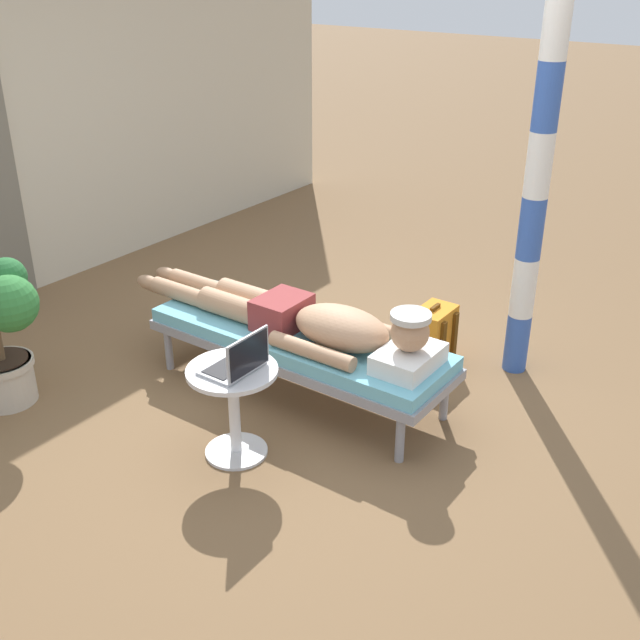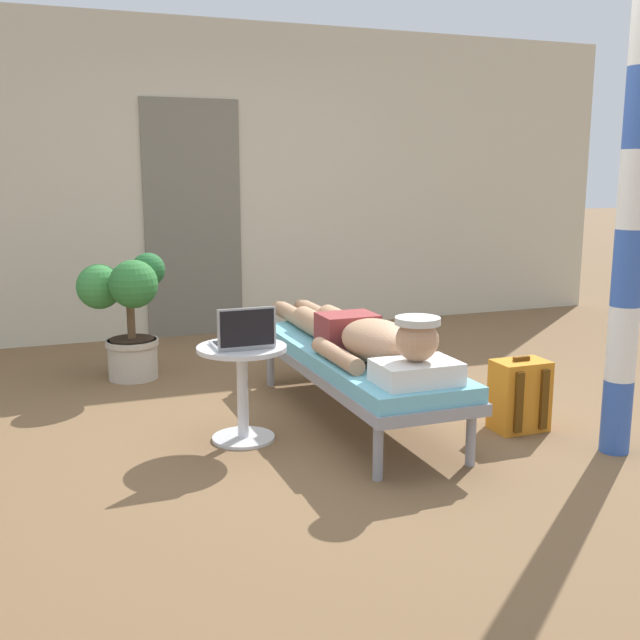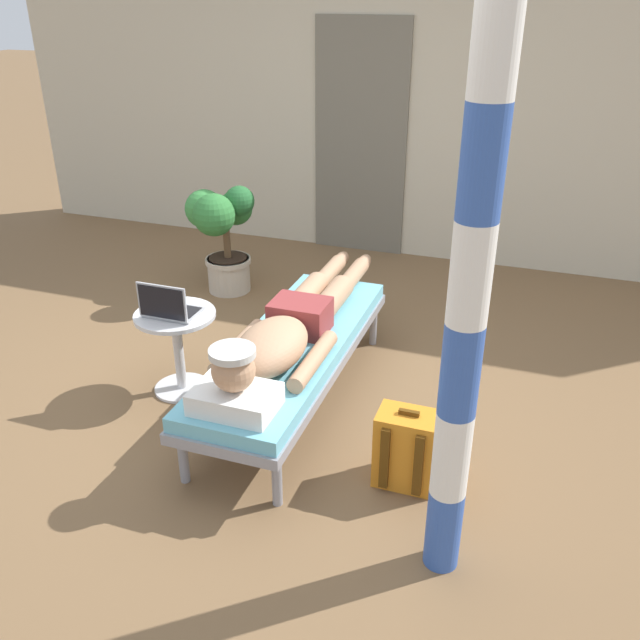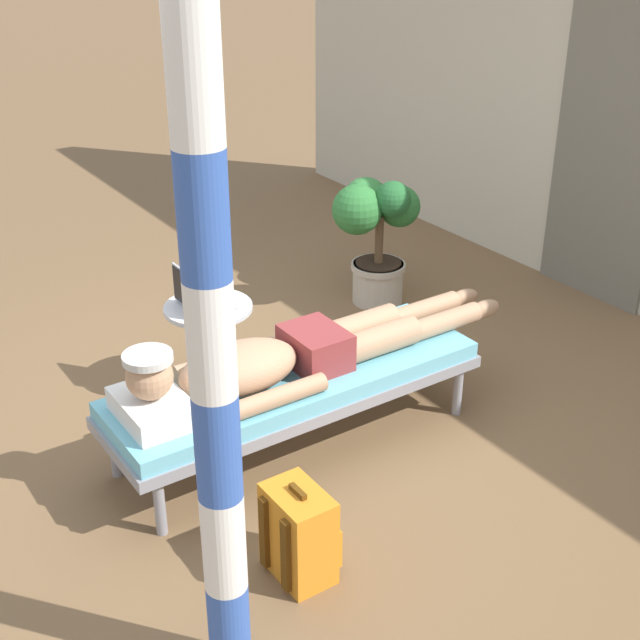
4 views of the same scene
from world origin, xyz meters
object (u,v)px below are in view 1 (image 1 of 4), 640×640
lounge_chair (298,342)px  laptop (239,362)px  side_table (233,397)px  porch_post (539,165)px  person_reclining (309,320)px  backpack (432,337)px

lounge_chair → laptop: laptop is taller
side_table → laptop: (0.00, -0.05, 0.23)m
side_table → porch_post: 2.20m
laptop → porch_post: 2.08m
laptop → porch_post: (1.76, -0.80, 0.77)m
laptop → porch_post: porch_post is taller
person_reclining → backpack: (0.79, -0.41, -0.32)m
side_table → backpack: size_ratio=1.23×
person_reclining → porch_post: bearing=-39.8°
backpack → person_reclining: bearing=152.6°
side_table → lounge_chair: bearing=8.5°
lounge_chair → laptop: 0.76m
lounge_chair → side_table: 0.71m
person_reclining → backpack: 0.95m
lounge_chair → porch_post: porch_post is taller
lounge_chair → porch_post: (1.06, -0.96, 1.00)m
backpack → porch_post: (0.27, -0.47, 1.15)m
person_reclining → side_table: 0.72m
porch_post → person_reclining: bearing=140.2°
lounge_chair → side_table: (-0.70, -0.10, 0.01)m
lounge_chair → laptop: bearing=-167.5°
lounge_chair → laptop: size_ratio=6.21×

